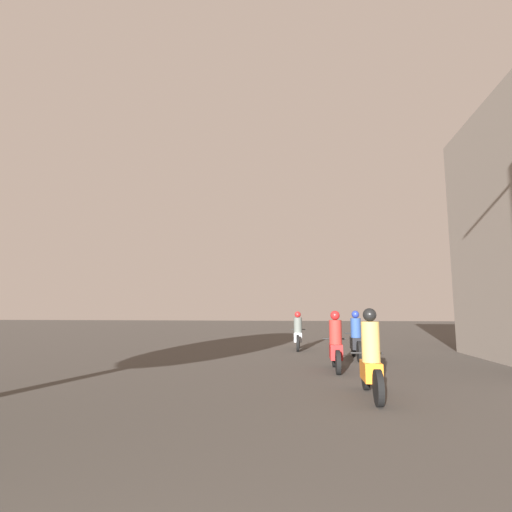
{
  "coord_description": "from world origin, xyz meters",
  "views": [
    {
      "loc": [
        0.15,
        0.17,
        1.53
      ],
      "look_at": [
        -2.02,
        18.04,
        3.99
      ],
      "focal_mm": 28.0,
      "sensor_mm": 36.0,
      "label": 1
    }
  ],
  "objects_px": {
    "motorcycle_orange": "(371,361)",
    "motorcycle_red": "(336,346)",
    "motorcycle_silver": "(298,334)",
    "motorcycle_black": "(356,339)"
  },
  "relations": [
    {
      "from": "motorcycle_orange",
      "to": "motorcycle_black",
      "type": "relative_size",
      "value": 0.93
    },
    {
      "from": "motorcycle_red",
      "to": "motorcycle_silver",
      "type": "relative_size",
      "value": 0.94
    },
    {
      "from": "motorcycle_orange",
      "to": "motorcycle_black",
      "type": "bearing_deg",
      "value": 81.39
    },
    {
      "from": "motorcycle_red",
      "to": "motorcycle_silver",
      "type": "distance_m",
      "value": 5.47
    },
    {
      "from": "motorcycle_red",
      "to": "motorcycle_silver",
      "type": "xyz_separation_m",
      "value": [
        -1.06,
        5.36,
        -0.01
      ]
    },
    {
      "from": "motorcycle_orange",
      "to": "motorcycle_black",
      "type": "xyz_separation_m",
      "value": [
        0.45,
        5.73,
        -0.02
      ]
    },
    {
      "from": "motorcycle_red",
      "to": "motorcycle_silver",
      "type": "bearing_deg",
      "value": 94.22
    },
    {
      "from": "motorcycle_red",
      "to": "motorcycle_black",
      "type": "distance_m",
      "value": 2.71
    },
    {
      "from": "motorcycle_silver",
      "to": "motorcycle_red",
      "type": "bearing_deg",
      "value": -75.76
    },
    {
      "from": "motorcycle_orange",
      "to": "motorcycle_red",
      "type": "height_order",
      "value": "motorcycle_orange"
    }
  ]
}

